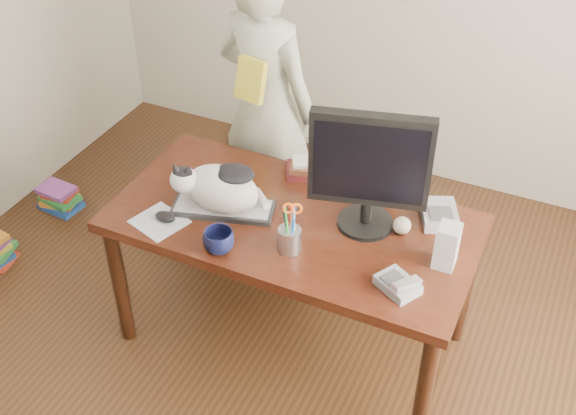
# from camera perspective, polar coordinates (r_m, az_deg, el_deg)

# --- Properties ---
(room) EXTENTS (4.50, 4.50, 4.50)m
(room) POSITION_cam_1_polar(r_m,az_deg,el_deg) (2.36, -5.64, 2.09)
(room) COLOR black
(room) RESTS_ON ground
(desk) EXTENTS (1.60, 0.80, 0.75)m
(desk) POSITION_cam_1_polar(r_m,az_deg,el_deg) (3.30, 0.94, -2.14)
(desk) COLOR black
(desk) RESTS_ON ground
(keyboard) EXTENTS (0.48, 0.29, 0.03)m
(keyboard) POSITION_cam_1_polar(r_m,az_deg,el_deg) (3.20, -5.14, -0.04)
(keyboard) COLOR black
(keyboard) RESTS_ON desk
(cat) EXTENTS (0.43, 0.30, 0.25)m
(cat) POSITION_cam_1_polar(r_m,az_deg,el_deg) (3.13, -5.52, 1.63)
(cat) COLOR silver
(cat) RESTS_ON keyboard
(monitor) EXTENTS (0.49, 0.29, 0.56)m
(monitor) POSITION_cam_1_polar(r_m,az_deg,el_deg) (2.93, 6.46, 3.20)
(monitor) COLOR black
(monitor) RESTS_ON desk
(pen_cup) EXTENTS (0.13, 0.13, 0.25)m
(pen_cup) POSITION_cam_1_polar(r_m,az_deg,el_deg) (2.95, 0.14, -2.34)
(pen_cup) COLOR #99999E
(pen_cup) RESTS_ON desk
(mousepad) EXTENTS (0.26, 0.25, 0.00)m
(mousepad) POSITION_cam_1_polar(r_m,az_deg,el_deg) (3.18, -10.13, -1.11)
(mousepad) COLOR silver
(mousepad) RESTS_ON desk
(mouse) EXTENTS (0.11, 0.09, 0.04)m
(mouse) POSITION_cam_1_polar(r_m,az_deg,el_deg) (3.17, -9.67, -0.72)
(mouse) COLOR black
(mouse) RESTS_ON mousepad
(coffee_mug) EXTENTS (0.18, 0.18, 0.10)m
(coffee_mug) POSITION_cam_1_polar(r_m,az_deg,el_deg) (2.97, -5.49, -2.67)
(coffee_mug) COLOR black
(coffee_mug) RESTS_ON desk
(phone) EXTENTS (0.20, 0.18, 0.07)m
(phone) POSITION_cam_1_polar(r_m,az_deg,el_deg) (2.84, 8.73, -6.03)
(phone) COLOR slate
(phone) RESTS_ON desk
(speaker) EXTENTS (0.09, 0.10, 0.19)m
(speaker) POSITION_cam_1_polar(r_m,az_deg,el_deg) (2.93, 12.45, -2.99)
(speaker) COLOR #A1A1A3
(speaker) RESTS_ON desk
(baseball) EXTENTS (0.08, 0.08, 0.08)m
(baseball) POSITION_cam_1_polar(r_m,az_deg,el_deg) (3.09, 9.00, -1.41)
(baseball) COLOR white
(baseball) RESTS_ON desk
(book_stack) EXTENTS (0.25, 0.22, 0.08)m
(book_stack) POSITION_cam_1_polar(r_m,az_deg,el_deg) (3.40, 1.67, 3.16)
(book_stack) COLOR #441215
(book_stack) RESTS_ON desk
(calculator) EXTENTS (0.22, 0.24, 0.06)m
(calculator) POSITION_cam_1_polar(r_m,az_deg,el_deg) (3.19, 11.86, -0.55)
(calculator) COLOR slate
(calculator) RESTS_ON desk
(person) EXTENTS (0.66, 0.50, 1.64)m
(person) POSITION_cam_1_polar(r_m,az_deg,el_deg) (3.82, -1.67, 8.07)
(person) COLOR white
(person) RESTS_ON ground
(held_book) EXTENTS (0.17, 0.12, 0.22)m
(held_book) POSITION_cam_1_polar(r_m,az_deg,el_deg) (3.58, -2.96, 10.04)
(held_book) COLOR yellow
(held_book) RESTS_ON person
(book_pile_b) EXTENTS (0.26, 0.20, 0.15)m
(book_pile_b) POSITION_cam_1_polar(r_m,az_deg,el_deg) (4.60, -17.61, 0.72)
(book_pile_b) COLOR navy
(book_pile_b) RESTS_ON ground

